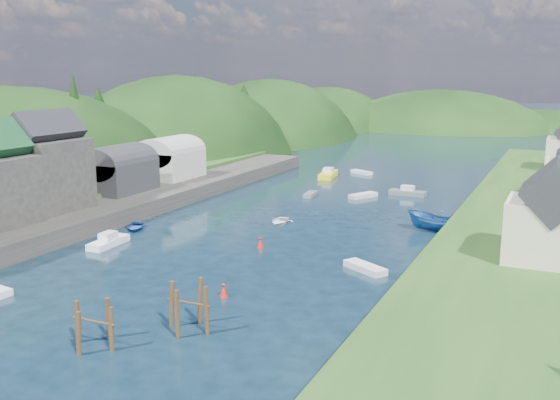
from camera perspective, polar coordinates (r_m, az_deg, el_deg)
The scene contains 13 objects.
ground at distance 87.84m, azimuth 6.07°, elevation 0.08°, with size 600.00×600.00×0.00m, color black.
hillside_left at distance 131.45m, azimuth -9.16°, elevation 0.31°, with size 44.00×245.56×52.00m.
far_hills at distance 209.12m, azimuth 17.50°, elevation 3.35°, with size 103.00×68.00×44.00m.
hill_trees at distance 100.61m, azimuth 8.72°, elevation 7.81°, with size 91.74×149.01×12.25m.
quay_left at distance 74.83m, azimuth -19.64°, elevation -1.80°, with size 12.00×110.00×2.00m, color #2D2B28.
terrace_left_grass at distance 79.77m, azimuth -23.25°, elevation -1.08°, with size 12.00×110.00×2.50m, color #234719.
boat_sheds at distance 89.46m, azimuth -12.23°, elevation 3.52°, with size 7.00×21.00×7.50m.
terrace_right at distance 73.38m, azimuth 22.22°, elevation -2.09°, with size 16.00×120.00×2.40m, color #234719.
piling_cluster_near at distance 43.01m, azimuth -16.62°, elevation -11.25°, with size 3.39×3.15×3.48m.
piling_cluster_far at distance 44.01m, azimuth -8.32°, elevation -10.00°, with size 3.41×3.16×3.95m.
channel_buoy_near at distance 50.24m, azimuth -5.17°, elevation -8.26°, with size 0.70×0.70×1.10m.
channel_buoy_far at distance 63.43m, azimuth -1.80°, elevation -3.95°, with size 0.70×0.70×1.10m.
moored_boats at distance 65.42m, azimuth -2.70°, elevation -3.28°, with size 36.50×89.07×2.37m.
Camera 1 is at (27.71, -31.47, 17.58)m, focal length 40.00 mm.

